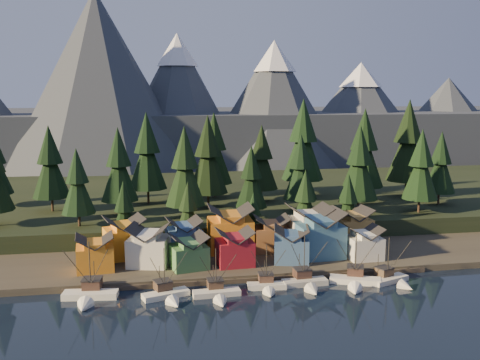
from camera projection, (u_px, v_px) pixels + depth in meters
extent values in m
plane|color=black|center=(268.00, 309.00, 101.35)|extent=(500.00, 500.00, 0.00)
cube|color=#363027|center=(235.00, 246.00, 140.13)|extent=(400.00, 50.00, 1.50)
cube|color=black|center=(212.00, 201.00, 188.40)|extent=(420.00, 100.00, 6.00)
cube|color=#4D4237|center=(252.00, 277.00, 117.31)|extent=(80.00, 4.00, 1.00)
cube|color=#414754|center=(183.00, 135.00, 332.37)|extent=(560.00, 160.00, 30.00)
cone|color=#414754|center=(98.00, 84.00, 261.62)|extent=(100.00, 100.00, 90.00)
cone|color=#414754|center=(178.00, 102.00, 287.31)|extent=(80.00, 80.00, 72.00)
cone|color=white|center=(177.00, 50.00, 282.93)|extent=(22.40, 22.40, 17.28)
cone|color=#414754|center=(274.00, 106.00, 284.39)|extent=(84.00, 84.00, 68.00)
cone|color=white|center=(274.00, 56.00, 280.25)|extent=(23.52, 23.52, 16.32)
cone|color=#414754|center=(359.00, 113.00, 310.02)|extent=(92.00, 92.00, 58.00)
cone|color=white|center=(361.00, 75.00, 306.49)|extent=(25.76, 25.76, 13.92)
cone|color=#414754|center=(446.00, 119.00, 328.56)|extent=(88.00, 88.00, 50.00)
cube|color=white|center=(90.00, 296.00, 106.89)|extent=(11.12, 4.59, 1.81)
cone|color=white|center=(84.00, 308.00, 101.05)|extent=(3.78, 4.05, 3.39)
cube|color=black|center=(91.00, 299.00, 107.00)|extent=(11.38, 4.68, 0.40)
cube|color=#432D24|center=(92.00, 284.00, 108.56)|extent=(3.98, 3.78, 2.03)
cube|color=#292626|center=(92.00, 279.00, 108.38)|extent=(4.23, 4.03, 0.23)
cylinder|color=black|center=(90.00, 266.00, 106.59)|extent=(0.20, 0.20, 10.17)
cylinder|color=black|center=(94.00, 273.00, 110.51)|extent=(0.16, 0.16, 4.97)
cube|color=silver|center=(166.00, 296.00, 107.20)|extent=(9.84, 5.73, 1.59)
cone|color=silver|center=(175.00, 304.00, 102.70)|extent=(3.83, 3.96, 2.99)
cube|color=black|center=(166.00, 298.00, 107.29)|extent=(10.07, 5.84, 0.35)
cube|color=#4A3627|center=(163.00, 285.00, 108.45)|extent=(3.95, 3.83, 1.79)
cube|color=#292626|center=(163.00, 281.00, 108.29)|extent=(4.21, 4.08, 0.20)
cylinder|color=black|center=(164.00, 270.00, 106.86)|extent=(0.18, 0.18, 8.97)
cylinder|color=black|center=(159.00, 276.00, 109.92)|extent=(0.14, 0.14, 4.39)
cube|color=silver|center=(217.00, 294.00, 108.11)|extent=(9.78, 3.37, 1.53)
cone|color=silver|center=(221.00, 304.00, 103.01)|extent=(3.04, 3.44, 2.88)
cube|color=black|center=(217.00, 297.00, 108.20)|extent=(10.02, 3.43, 0.34)
cube|color=#4C3628|center=(215.00, 284.00, 109.57)|extent=(3.21, 3.03, 1.73)
cube|color=#292626|center=(215.00, 279.00, 109.42)|extent=(3.41, 3.23, 0.19)
cylinder|color=black|center=(216.00, 269.00, 107.87)|extent=(0.17, 0.17, 8.63)
cylinder|color=black|center=(213.00, 274.00, 111.28)|extent=(0.13, 0.13, 4.22)
cube|color=silver|center=(267.00, 287.00, 112.12)|extent=(8.28, 3.42, 1.49)
cone|color=silver|center=(270.00, 295.00, 107.76)|extent=(3.01, 2.97, 2.80)
cube|color=black|center=(267.00, 289.00, 112.21)|extent=(8.48, 3.48, 0.33)
cube|color=brown|center=(266.00, 278.00, 113.35)|extent=(3.20, 3.03, 1.68)
cube|color=#292626|center=(266.00, 274.00, 113.20)|extent=(3.40, 3.23, 0.19)
cylinder|color=black|center=(266.00, 264.00, 111.82)|extent=(0.17, 0.17, 8.41)
cylinder|color=black|center=(265.00, 269.00, 114.78)|extent=(0.13, 0.13, 4.11)
cube|color=beige|center=(305.00, 283.00, 114.09)|extent=(9.80, 3.70, 1.68)
cone|color=beige|center=(314.00, 292.00, 109.01)|extent=(3.33, 3.47, 3.15)
cube|color=black|center=(305.00, 286.00, 114.19)|extent=(10.04, 3.76, 0.37)
cube|color=#4A3127|center=(302.00, 273.00, 115.52)|extent=(3.53, 3.33, 1.89)
cube|color=#292626|center=(302.00, 269.00, 115.35)|extent=(3.75, 3.56, 0.21)
cylinder|color=black|center=(304.00, 258.00, 113.77)|extent=(0.19, 0.19, 9.44)
cylinder|color=black|center=(299.00, 264.00, 117.21)|extent=(0.15, 0.15, 4.61)
cube|color=white|center=(355.00, 281.00, 115.23)|extent=(11.21, 6.93, 1.72)
cone|color=white|center=(355.00, 291.00, 109.51)|extent=(4.34, 4.60, 3.22)
cube|color=black|center=(355.00, 284.00, 115.34)|extent=(11.47, 7.07, 0.38)
cube|color=#442D24|center=(355.00, 271.00, 116.87)|extent=(4.37, 4.25, 1.93)
cube|color=#292626|center=(355.00, 266.00, 116.70)|extent=(4.65, 4.52, 0.21)
cylinder|color=black|center=(356.00, 255.00, 114.97)|extent=(0.19, 0.19, 9.65)
cylinder|color=black|center=(355.00, 261.00, 118.79)|extent=(0.15, 0.15, 4.72)
cube|color=beige|center=(389.00, 281.00, 115.78)|extent=(9.36, 5.97, 1.56)
cone|color=beige|center=(407.00, 287.00, 111.66)|extent=(3.83, 3.90, 2.93)
cube|color=black|center=(389.00, 283.00, 115.88)|extent=(9.58, 6.10, 0.34)
cube|color=brown|center=(384.00, 272.00, 116.91)|extent=(3.97, 3.86, 1.76)
cube|color=#292626|center=(384.00, 267.00, 116.76)|extent=(4.23, 4.11, 0.20)
cylinder|color=black|center=(388.00, 257.00, 115.42)|extent=(0.18, 0.18, 8.78)
cylinder|color=black|center=(378.00, 264.00, 118.25)|extent=(0.14, 0.14, 4.29)
cube|color=orange|center=(95.00, 258.00, 118.83)|extent=(8.65, 7.76, 5.49)
cube|color=orange|center=(95.00, 244.00, 118.30)|extent=(5.06, 7.26, 1.12)
cube|color=beige|center=(149.00, 251.00, 122.38)|extent=(10.60, 9.87, 6.46)
cube|color=beige|center=(149.00, 235.00, 121.77)|extent=(6.65, 8.75, 1.26)
cube|color=#467B43|center=(189.00, 257.00, 120.38)|extent=(9.17, 8.78, 5.21)
cube|color=#467B43|center=(188.00, 243.00, 119.88)|extent=(5.71, 7.89, 1.10)
cube|color=maroon|center=(235.00, 253.00, 122.57)|extent=(8.50, 7.60, 5.71)
cube|color=maroon|center=(235.00, 238.00, 122.03)|extent=(4.86, 7.24, 1.14)
cube|color=#34527B|center=(291.00, 249.00, 125.21)|extent=(9.52, 9.52, 5.66)
cube|color=#34527B|center=(291.00, 235.00, 124.67)|extent=(6.02, 8.55, 1.11)
cube|color=#365F7F|center=(319.00, 240.00, 128.82)|extent=(11.25, 9.63, 7.96)
cube|color=#365F7F|center=(319.00, 221.00, 128.06)|extent=(6.39, 9.21, 1.52)
cube|color=silver|center=(364.00, 248.00, 127.27)|extent=(7.96, 7.03, 5.30)
cube|color=silver|center=(364.00, 235.00, 126.76)|extent=(4.49, 6.76, 1.08)
cube|color=orange|center=(125.00, 243.00, 128.24)|extent=(10.72, 10.01, 6.99)
cube|color=orange|center=(124.00, 226.00, 127.58)|extent=(6.77, 8.83, 1.26)
cube|color=#3B5D8D|center=(184.00, 242.00, 130.12)|extent=(8.97, 8.55, 6.48)
cube|color=#3B5D8D|center=(184.00, 227.00, 129.51)|extent=(5.39, 7.88, 1.12)
cube|color=orange|center=(230.00, 235.00, 133.30)|extent=(10.87, 9.29, 8.05)
cube|color=orange|center=(230.00, 216.00, 132.53)|extent=(6.04, 9.03, 1.51)
cube|color=#905A33|center=(271.00, 239.00, 133.75)|extent=(8.97, 7.54, 6.06)
cube|color=#905A33|center=(271.00, 224.00, 133.17)|extent=(5.10, 7.18, 1.21)
cube|color=silver|center=(309.00, 234.00, 134.65)|extent=(10.23, 9.10, 7.95)
cube|color=silver|center=(309.00, 216.00, 133.90)|extent=(5.64, 8.91, 1.44)
cube|color=#B0833E|center=(352.00, 231.00, 138.91)|extent=(9.26, 8.76, 7.01)
cube|color=#B0833E|center=(352.00, 216.00, 138.25)|extent=(5.37, 8.29, 1.21)
cylinder|color=#332319|center=(52.00, 204.00, 157.74)|extent=(0.70, 0.70, 4.47)
cone|color=black|center=(51.00, 171.00, 156.18)|extent=(10.92, 10.92, 15.39)
cone|color=black|center=(49.00, 144.00, 154.91)|extent=(7.45, 7.45, 11.17)
cylinder|color=#332319|center=(79.00, 219.00, 140.04)|extent=(0.70, 0.70, 3.63)
cone|color=black|center=(78.00, 190.00, 138.78)|extent=(8.87, 8.87, 12.50)
cone|color=black|center=(77.00, 165.00, 137.74)|extent=(6.05, 6.05, 9.07)
cylinder|color=#332319|center=(120.00, 207.00, 153.33)|extent=(0.70, 0.70, 4.42)
cone|color=black|center=(119.00, 174.00, 151.79)|extent=(10.81, 10.81, 15.23)
cone|color=black|center=(118.00, 147.00, 150.54)|extent=(7.37, 7.37, 11.06)
cylinder|color=#332319|center=(148.00, 195.00, 169.21)|extent=(0.70, 0.70, 5.07)
cone|color=black|center=(147.00, 161.00, 167.45)|extent=(12.40, 12.40, 17.48)
cone|color=black|center=(147.00, 132.00, 166.01)|extent=(8.46, 8.46, 12.68)
cylinder|color=#332319|center=(186.00, 212.00, 146.63)|extent=(0.70, 0.70, 4.55)
cone|color=black|center=(185.00, 177.00, 145.05)|extent=(11.12, 11.12, 15.67)
cone|color=black|center=(184.00, 147.00, 143.75)|extent=(7.58, 7.58, 11.37)
cylinder|color=#332319|center=(208.00, 200.00, 162.53)|extent=(0.70, 0.70, 4.97)
cone|color=black|center=(208.00, 165.00, 160.81)|extent=(12.14, 12.14, 17.11)
cone|color=black|center=(208.00, 135.00, 159.39)|extent=(8.28, 8.28, 12.42)
cylinder|color=#332319|center=(251.00, 213.00, 147.79)|extent=(0.70, 0.70, 3.60)
cone|color=black|center=(251.00, 185.00, 146.54)|extent=(8.80, 8.80, 12.39)
cone|color=black|center=(251.00, 162.00, 145.52)|extent=(6.00, 6.00, 9.00)
cylinder|color=#332319|center=(261.00, 195.00, 172.42)|extent=(0.70, 0.70, 4.35)
cone|color=black|center=(261.00, 166.00, 170.91)|extent=(10.63, 10.63, 14.98)
cone|color=black|center=(262.00, 142.00, 169.68)|extent=(7.25, 7.25, 10.87)
cylinder|color=#332319|center=(300.00, 205.00, 157.26)|extent=(0.70, 0.70, 4.05)
cone|color=black|center=(300.00, 175.00, 155.86)|extent=(9.89, 9.89, 13.94)
cone|color=black|center=(301.00, 151.00, 154.71)|extent=(6.75, 6.75, 10.12)
cylinder|color=#332319|center=(302.00, 187.00, 182.79)|extent=(0.70, 0.70, 5.78)
cone|color=black|center=(303.00, 150.00, 180.78)|extent=(14.12, 14.12, 19.90)
cone|color=black|center=(303.00, 120.00, 179.14)|extent=(9.63, 9.63, 14.44)
cylinder|color=#332319|center=(358.00, 206.00, 155.06)|extent=(0.70, 0.70, 4.50)
cone|color=black|center=(359.00, 172.00, 153.50)|extent=(10.99, 10.99, 15.49)
cone|color=black|center=(360.00, 145.00, 152.22)|extent=(7.50, 7.50, 11.24)
cylinder|color=#332319|center=(362.00, 193.00, 171.91)|extent=(0.70, 0.70, 5.25)
cone|color=black|center=(364.00, 158.00, 170.09)|extent=(12.83, 12.83, 18.08)
cone|color=black|center=(365.00, 129.00, 168.59)|extent=(8.75, 8.75, 13.12)
cylinder|color=#332319|center=(419.00, 205.00, 156.16)|extent=(0.70, 0.70, 4.30)
cone|color=black|center=(421.00, 174.00, 154.67)|extent=(10.51, 10.51, 14.81)
cone|color=black|center=(422.00, 147.00, 153.45)|extent=(7.17, 7.17, 10.75)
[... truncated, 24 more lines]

